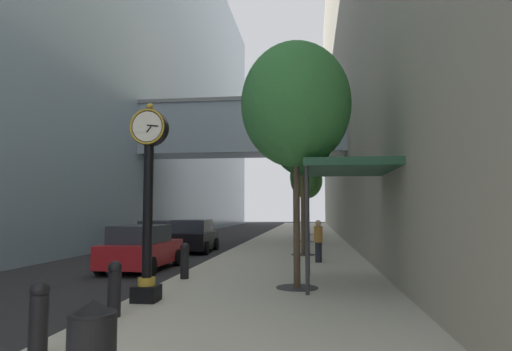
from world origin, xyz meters
The scene contains 18 objects.
ground_plane centered at (0.00, 27.00, 0.00)m, with size 110.00×110.00×0.00m, color #262628.
sidewalk_right centered at (3.20, 30.00, 0.07)m, with size 6.41×80.00×0.14m, color beige.
building_block_left centered at (-11.17, 29.97, 15.05)m, with size 22.45×80.00×30.20m.
building_block_right centered at (10.91, 30.00, 15.52)m, with size 9.00×80.00×31.04m.
street_clock centered at (0.53, 7.61, 2.60)m, with size 0.84×0.55×4.48m.
bollard_nearest centered at (0.44, 3.83, 0.69)m, with size 0.27×0.27×1.06m.
bollard_second centered at (0.44, 6.19, 0.69)m, with size 0.27×0.27×1.06m.
bollard_fourth centered at (0.44, 10.92, 0.69)m, with size 0.27×0.27×1.06m.
street_tree_near centered at (3.81, 9.76, 4.99)m, with size 2.96×2.96×6.57m.
street_tree_mid_near centered at (3.81, 18.39, 5.33)m, with size 2.75×2.75×6.80m.
street_tree_mid_far centered at (3.81, 27.01, 4.31)m, with size 1.97×1.97×5.35m.
street_tree_far centered at (3.81, 35.63, 4.69)m, with size 2.70×2.70×6.12m.
trash_bin centered at (1.83, 2.65, 0.68)m, with size 0.53×0.53×1.05m.
pedestrian_walking centered at (4.46, 15.60, 1.00)m, with size 0.40×0.49×1.64m.
storefront_awning centered at (5.17, 10.44, 3.28)m, with size 2.40×3.60×3.30m.
car_red_near centered at (-1.93, 13.51, 0.79)m, with size 2.05×4.12×1.62m.
car_silver_mid centered at (-4.52, 22.85, 0.77)m, with size 2.13×4.36×1.57m.
car_black_far centered at (-1.91, 20.52, 0.81)m, with size 2.22×4.12×1.68m.
Camera 1 is at (4.19, -1.98, 2.16)m, focal length 30.95 mm.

